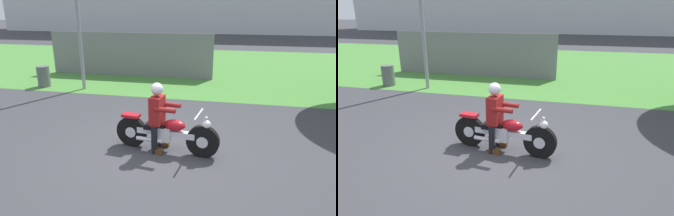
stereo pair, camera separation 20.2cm
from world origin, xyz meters
TOP-DOWN VIEW (x-y plane):
  - ground at (0.00, 0.00)m, footprint 120.00×120.00m
  - grass_verge at (0.00, 9.64)m, footprint 60.00×12.00m
  - motorcycle_lead at (0.16, 0.08)m, footprint 2.15×0.66m
  - rider_lead at (-0.01, 0.10)m, footprint 0.59×0.50m
  - trash_can at (-5.36, 4.24)m, footprint 0.44×0.44m
  - fence_segment at (-2.89, 6.65)m, footprint 7.00×0.06m

SIDE VIEW (x-z plane):
  - ground at x=0.00m, z-range 0.00..0.00m
  - grass_verge at x=0.00m, z-range 0.00..0.01m
  - trash_can at x=-5.36m, z-range 0.00..0.75m
  - motorcycle_lead at x=0.16m, z-range -0.05..0.83m
  - rider_lead at x=-0.01m, z-range 0.12..1.52m
  - fence_segment at x=-2.89m, z-range 0.00..1.80m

